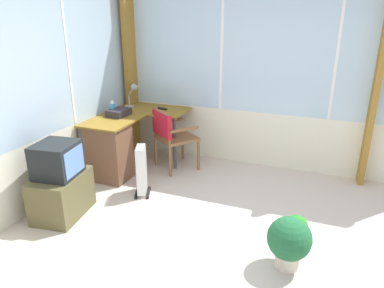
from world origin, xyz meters
The scene contains 14 objects.
ground centered at (0.00, 0.00, -0.03)m, with size 5.03×5.40×0.06m, color beige.
north_window_panel centered at (0.00, 2.23, 1.30)m, with size 4.03×0.07×2.60m.
east_window_panel centered at (2.04, 0.00, 1.30)m, with size 0.07×4.40×2.60m.
curtain_corner centered at (1.91, 2.10, 1.25)m, with size 0.27×0.07×2.50m, color olive.
curtain_east_far centered at (1.96, -1.21, 1.25)m, with size 0.27×0.07×2.50m, color olive.
desk centered at (0.93, 1.87, 0.42)m, with size 1.38×1.02×0.76m.
desk_lamp centered at (1.74, 1.97, 0.98)m, with size 0.23×0.20×0.34m.
tv_remote centered at (1.73, 1.51, 0.77)m, with size 0.04×0.15×0.02m, color black.
spray_bottle centered at (1.23, 2.02, 0.86)m, with size 0.06×0.06×0.22m.
paper_tray centered at (1.22, 1.92, 0.81)m, with size 0.30×0.23×0.09m, color #2D272E.
wooden_armchair centered at (1.40, 1.26, 0.55)m, with size 0.67×0.67×0.85m.
tv_on_stand centered at (-0.11, 1.84, 0.37)m, with size 0.69×0.52×0.83m.
space_heater centered at (0.64, 1.27, 0.31)m, with size 0.33×0.26×0.61m.
potted_plant centered at (-0.10, -0.56, 0.28)m, with size 0.38×0.38×0.48m.
Camera 1 is at (-2.82, -0.73, 2.12)m, focal length 33.88 mm.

